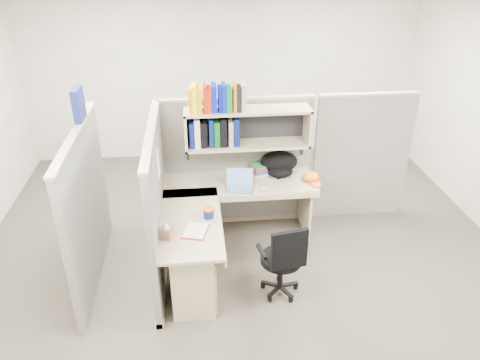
{
  "coord_description": "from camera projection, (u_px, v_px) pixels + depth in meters",
  "views": [
    {
      "loc": [
        -0.49,
        -4.15,
        3.25
      ],
      "look_at": [
        -0.03,
        0.25,
        0.92
      ],
      "focal_mm": 35.0,
      "sensor_mm": 36.0,
      "label": 1
    }
  ],
  "objects": [
    {
      "name": "laptop",
      "position": [
        239.0,
        181.0,
        5.16
      ],
      "size": [
        0.34,
        0.34,
        0.22
      ],
      "primitive_type": null,
      "rotation": [
        0.0,
        0.0,
        -0.13
      ],
      "color": "#ABABAF",
      "rests_on": "desk"
    },
    {
      "name": "snack_canister",
      "position": [
        209.0,
        213.0,
        4.67
      ],
      "size": [
        0.11,
        0.11,
        0.11
      ],
      "color": "#0D1850",
      "rests_on": "desk"
    },
    {
      "name": "paper_cup",
      "position": [
        236.0,
        174.0,
        5.44
      ],
      "size": [
        0.07,
        0.07,
        0.09
      ],
      "primitive_type": "cylinder",
      "rotation": [
        0.0,
        0.0,
        -0.11
      ],
      "color": "white",
      "rests_on": "desk"
    },
    {
      "name": "room_shell",
      "position": [
        246.0,
        127.0,
        4.46
      ],
      "size": [
        6.0,
        6.0,
        6.0
      ],
      "color": "#B0AA9F",
      "rests_on": "ground"
    },
    {
      "name": "mouse",
      "position": [
        264.0,
        189.0,
        5.19
      ],
      "size": [
        0.1,
        0.07,
        0.04
      ],
      "primitive_type": "ellipsoid",
      "rotation": [
        0.0,
        0.0,
        -0.11
      ],
      "color": "#90B5CC",
      "rests_on": "desk"
    },
    {
      "name": "ground",
      "position": [
        245.0,
        263.0,
        5.22
      ],
      "size": [
        6.0,
        6.0,
        0.0
      ],
      "primitive_type": "plane",
      "color": "#36302A",
      "rests_on": "ground"
    },
    {
      "name": "cubicle",
      "position": [
        208.0,
        174.0,
        5.16
      ],
      "size": [
        3.79,
        1.84,
        1.95
      ],
      "color": "#5D5D59",
      "rests_on": "ground"
    },
    {
      "name": "orange_cap",
      "position": [
        311.0,
        176.0,
        5.38
      ],
      "size": [
        0.25,
        0.27,
        0.1
      ],
      "primitive_type": null,
      "rotation": [
        0.0,
        0.0,
        0.29
      ],
      "color": "orange",
      "rests_on": "desk"
    },
    {
      "name": "backpack",
      "position": [
        280.0,
        164.0,
        5.49
      ],
      "size": [
        0.53,
        0.47,
        0.26
      ],
      "primitive_type": null,
      "rotation": [
        0.0,
        0.0,
        0.35
      ],
      "color": "black",
      "rests_on": "desk"
    },
    {
      "name": "loose_paper",
      "position": [
        195.0,
        230.0,
        4.49
      ],
      "size": [
        0.27,
        0.32,
        0.0
      ],
      "primitive_type": null,
      "rotation": [
        0.0,
        0.0,
        -0.26
      ],
      "color": "white",
      "rests_on": "desk"
    },
    {
      "name": "task_chair",
      "position": [
        282.0,
        270.0,
        4.62
      ],
      "size": [
        0.48,
        0.44,
        0.86
      ],
      "color": "black",
      "rests_on": "ground"
    },
    {
      "name": "book_stack",
      "position": [
        258.0,
        169.0,
        5.54
      ],
      "size": [
        0.24,
        0.28,
        0.12
      ],
      "primitive_type": null,
      "rotation": [
        0.0,
        0.0,
        0.33
      ],
      "color": "gray",
      "rests_on": "desk"
    },
    {
      "name": "desk",
      "position": [
        208.0,
        248.0,
        4.72
      ],
      "size": [
        1.74,
        1.75,
        0.73
      ],
      "color": "tan",
      "rests_on": "ground"
    },
    {
      "name": "tissue_box",
      "position": [
        166.0,
        230.0,
        4.35
      ],
      "size": [
        0.14,
        0.14,
        0.17
      ],
      "primitive_type": null,
      "rotation": [
        0.0,
        0.0,
        -0.38
      ],
      "color": "#8E6550",
      "rests_on": "desk"
    }
  ]
}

